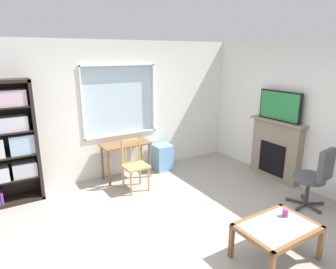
# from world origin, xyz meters

# --- Properties ---
(ground) EXTENTS (6.13, 5.65, 0.02)m
(ground) POSITION_xyz_m (0.00, 0.00, -0.01)
(ground) COLOR #9E9389
(wall_back_with_window) EXTENTS (5.13, 0.15, 2.60)m
(wall_back_with_window) POSITION_xyz_m (-0.00, 2.32, 1.28)
(wall_back_with_window) COLOR silver
(wall_back_with_window) RESTS_ON ground
(wall_right) EXTENTS (0.12, 4.85, 2.60)m
(wall_right) POSITION_xyz_m (2.62, 0.00, 1.30)
(wall_right) COLOR silver
(wall_right) RESTS_ON ground
(bookshelf) EXTENTS (0.90, 0.38, 1.99)m
(bookshelf) POSITION_xyz_m (-1.98, 2.08, 1.04)
(bookshelf) COLOR black
(bookshelf) RESTS_ON ground
(desk_under_window) EXTENTS (0.92, 0.47, 0.72)m
(desk_under_window) POSITION_xyz_m (-0.01, 1.98, 0.60)
(desk_under_window) COLOR brown
(desk_under_window) RESTS_ON ground
(wooden_chair) EXTENTS (0.43, 0.41, 0.90)m
(wooden_chair) POSITION_xyz_m (-0.07, 1.46, 0.46)
(wooden_chair) COLOR tan
(wooden_chair) RESTS_ON ground
(plastic_drawer_unit) EXTENTS (0.35, 0.40, 0.53)m
(plastic_drawer_unit) POSITION_xyz_m (0.81, 2.03, 0.27)
(plastic_drawer_unit) COLOR #72ADDB
(plastic_drawer_unit) RESTS_ON ground
(fireplace) EXTENTS (0.26, 1.13, 1.15)m
(fireplace) POSITION_xyz_m (2.47, 0.50, 0.58)
(fireplace) COLOR gray
(fireplace) RESTS_ON ground
(tv) EXTENTS (0.06, 0.88, 0.55)m
(tv) POSITION_xyz_m (2.45, 0.50, 1.43)
(tv) COLOR black
(tv) RESTS_ON fireplace
(office_chair) EXTENTS (0.57, 0.58, 1.00)m
(office_chair) POSITION_xyz_m (2.02, -0.60, 0.55)
(office_chair) COLOR #4C4C51
(office_chair) RESTS_ON ground
(coffee_table) EXTENTS (0.91, 0.63, 0.44)m
(coffee_table) POSITION_xyz_m (0.55, -1.09, 0.38)
(coffee_table) COLOR #8C9E99
(coffee_table) RESTS_ON ground
(sippy_cup) EXTENTS (0.07, 0.07, 0.09)m
(sippy_cup) POSITION_xyz_m (0.80, -1.00, 0.49)
(sippy_cup) COLOR #DB3D84
(sippy_cup) RESTS_ON coffee_table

